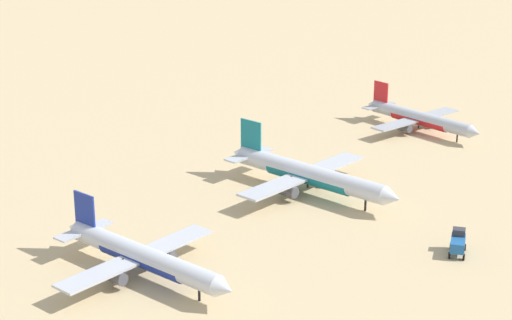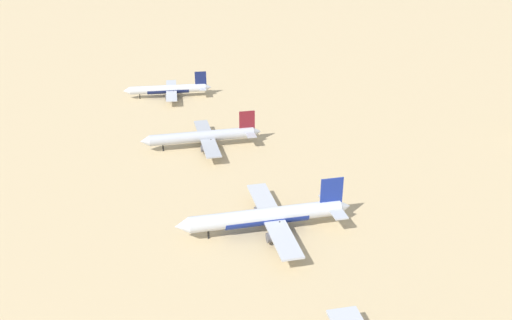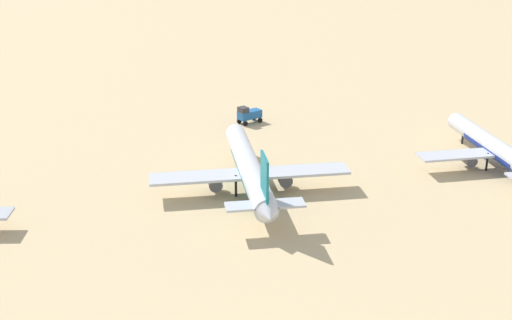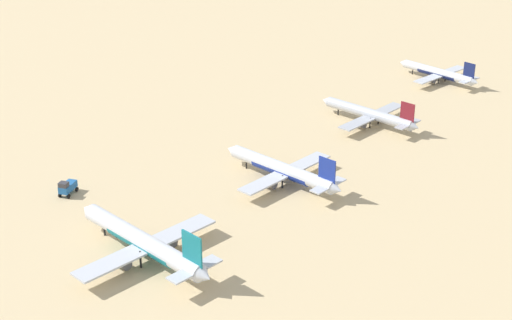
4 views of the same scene
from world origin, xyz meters
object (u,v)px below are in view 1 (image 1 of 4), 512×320
parked_jet_2 (142,256)px  parked_jet_3 (308,174)px  parked_jet_4 (419,118)px  service_truck (458,242)px

parked_jet_2 → parked_jet_3: 46.32m
parked_jet_2 → parked_jet_4: size_ratio=1.07×
parked_jet_4 → parked_jet_2: bearing=-84.3°
parked_jet_3 → service_truck: (36.16, -5.65, -1.90)m
parked_jet_2 → parked_jet_3: (-3.60, 46.18, 0.43)m
parked_jet_2 → parked_jet_4: 97.61m
parked_jet_3 → parked_jet_2: bearing=-85.5°
parked_jet_3 → parked_jet_4: 51.32m
parked_jet_4 → service_truck: size_ratio=6.04×
parked_jet_3 → service_truck: size_ratio=7.25×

